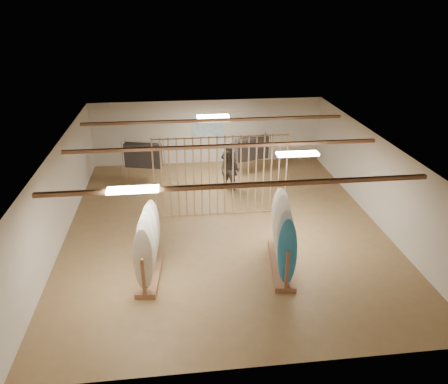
{
  "coord_description": "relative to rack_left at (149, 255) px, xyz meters",
  "views": [
    {
      "loc": [
        -1.49,
        -12.47,
        6.88
      ],
      "look_at": [
        0.0,
        0.0,
        1.2
      ],
      "focal_mm": 35.0,
      "sensor_mm": 36.0,
      "label": 1
    }
  ],
  "objects": [
    {
      "name": "clothing_rack_b",
      "position": [
        3.99,
        7.08,
        0.42
      ],
      "size": [
        1.47,
        0.8,
        1.64
      ],
      "rotation": [
        0.0,
        0.0,
        0.31
      ],
      "color": "silver",
      "rests_on": "floor"
    },
    {
      "name": "wall_left",
      "position": [
        -2.7,
        2.56,
        0.75
      ],
      "size": [
        0.0,
        12.0,
        12.0
      ],
      "primitive_type": "plane",
      "rotation": [
        1.57,
        0.0,
        1.57
      ],
      "color": "beige",
      "rests_on": "ground"
    },
    {
      "name": "wall_right",
      "position": [
        7.3,
        2.56,
        0.75
      ],
      "size": [
        0.0,
        12.0,
        12.0
      ],
      "primitive_type": "plane",
      "rotation": [
        1.57,
        0.0,
        -1.57
      ],
      "color": "beige",
      "rests_on": "ground"
    },
    {
      "name": "shopper_a",
      "position": [
        2.85,
        5.52,
        0.42
      ],
      "size": [
        0.94,
        0.87,
        2.15
      ],
      "primitive_type": "imported",
      "rotation": [
        0.0,
        0.0,
        2.57
      ],
      "color": "#2B2932",
      "rests_on": "floor"
    },
    {
      "name": "rack_right",
      "position": [
        3.6,
        0.05,
        0.03
      ],
      "size": [
        0.89,
        2.53,
        1.99
      ],
      "rotation": [
        0.0,
        0.0,
        -0.14
      ],
      "color": "#966544",
      "rests_on": "floor"
    },
    {
      "name": "ceiling",
      "position": [
        2.3,
        2.56,
        2.15
      ],
      "size": [
        12.0,
        12.0,
        0.0
      ],
      "primitive_type": "plane",
      "rotation": [
        3.14,
        0.0,
        0.0
      ],
      "color": "gray",
      "rests_on": "ground"
    },
    {
      "name": "bamboo_partition",
      "position": [
        2.3,
        3.36,
        0.75
      ],
      "size": [
        4.45,
        0.05,
        2.78
      ],
      "color": "tan",
      "rests_on": "ground"
    },
    {
      "name": "wall_front",
      "position": [
        2.3,
        -3.44,
        0.75
      ],
      "size": [
        12.0,
        0.0,
        12.0
      ],
      "primitive_type": "plane",
      "rotation": [
        -1.57,
        0.0,
        0.0
      ],
      "color": "beige",
      "rests_on": "ground"
    },
    {
      "name": "floor",
      "position": [
        2.3,
        2.56,
        -0.65
      ],
      "size": [
        12.0,
        12.0,
        0.0
      ],
      "primitive_type": "plane",
      "color": "olive",
      "rests_on": "ground"
    },
    {
      "name": "wall_back",
      "position": [
        2.3,
        8.56,
        0.75
      ],
      "size": [
        12.0,
        0.0,
        12.0
      ],
      "primitive_type": "plane",
      "rotation": [
        1.57,
        0.0,
        0.0
      ],
      "color": "beige",
      "rests_on": "ground"
    },
    {
      "name": "poster",
      "position": [
        2.3,
        8.54,
        0.95
      ],
      "size": [
        1.4,
        0.03,
        0.9
      ],
      "primitive_type": "cube",
      "color": "#377DC3",
      "rests_on": "ground"
    },
    {
      "name": "light_panels",
      "position": [
        2.3,
        2.56,
        2.09
      ],
      "size": [
        1.2,
        0.35,
        0.06
      ],
      "primitive_type": "cube",
      "color": "white",
      "rests_on": "ground"
    },
    {
      "name": "rack_left",
      "position": [
        0.0,
        0.0,
        0.0
      ],
      "size": [
        0.72,
        2.05,
        1.92
      ],
      "rotation": [
        0.0,
        0.0,
        -0.1
      ],
      "color": "#966544",
      "rests_on": "floor"
    },
    {
      "name": "clothing_rack_a",
      "position": [
        -0.43,
        6.68,
        0.44
      ],
      "size": [
        1.52,
        0.77,
        1.68
      ],
      "rotation": [
        0.0,
        0.0,
        -0.27
      ],
      "color": "silver",
      "rests_on": "floor"
    },
    {
      "name": "ceiling_slats",
      "position": [
        2.3,
        2.56,
        2.07
      ],
      "size": [
        9.5,
        6.12,
        0.1
      ],
      "primitive_type": "cube",
      "color": "#966544",
      "rests_on": "ground"
    },
    {
      "name": "shopper_b",
      "position": [
        2.84,
        5.35,
        0.27
      ],
      "size": [
        1.1,
        1.01,
        1.84
      ],
      "primitive_type": "imported",
      "rotation": [
        0.0,
        0.0,
        -0.45
      ],
      "color": "#353129",
      "rests_on": "floor"
    }
  ]
}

